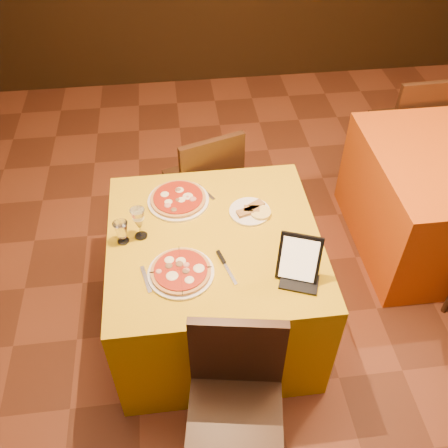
{
  "coord_description": "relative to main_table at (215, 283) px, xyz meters",
  "views": [
    {
      "loc": [
        -0.44,
        -1.31,
        2.61
      ],
      "look_at": [
        -0.23,
        0.45,
        0.86
      ],
      "focal_mm": 40.0,
      "sensor_mm": 36.0,
      "label": 1
    }
  ],
  "objects": [
    {
      "name": "pizza_far",
      "position": [
        -0.17,
        0.3,
        0.39
      ],
      "size": [
        0.34,
        0.34,
        0.03
      ],
      "rotation": [
        0.0,
        0.0,
        -0.4
      ],
      "color": "white",
      "rests_on": "main_table"
    },
    {
      "name": "cutlet_dish",
      "position": [
        0.21,
        0.16,
        0.39
      ],
      "size": [
        0.22,
        0.22,
        0.03
      ],
      "rotation": [
        0.0,
        0.0,
        0.31
      ],
      "color": "white",
      "rests_on": "main_table"
    },
    {
      "name": "wine_glass",
      "position": [
        -0.37,
        0.05,
        0.47
      ],
      "size": [
        0.08,
        0.08,
        0.19
      ],
      "primitive_type": null,
      "rotation": [
        0.0,
        0.0,
        -0.09
      ],
      "color": "#FFF390",
      "rests_on": "main_table"
    },
    {
      "name": "water_glass",
      "position": [
        -0.46,
        0.03,
        0.44
      ],
      "size": [
        0.08,
        0.08,
        0.13
      ],
      "primitive_type": null,
      "rotation": [
        0.0,
        0.0,
        -0.09
      ],
      "color": "white",
      "rests_on": "main_table"
    },
    {
      "name": "side_table",
      "position": [
        1.61,
        0.52,
        0.0
      ],
      "size": [
        1.1,
        1.1,
        0.75
      ],
      "primitive_type": "cube",
      "color": "#CA4F0D",
      "rests_on": "floor"
    },
    {
      "name": "tablet",
      "position": [
        0.37,
        -0.3,
        0.49
      ],
      "size": [
        0.22,
        0.16,
        0.24
      ],
      "primitive_type": "cube",
      "rotation": [
        -0.35,
        0.0,
        -0.37
      ],
      "color": "black",
      "rests_on": "main_table"
    },
    {
      "name": "chair_side_far",
      "position": [
        1.61,
        1.31,
        0.08
      ],
      "size": [
        0.4,
        0.4,
        0.91
      ],
      "primitive_type": null,
      "rotation": [
        0.0,
        0.0,
        3.18
      ],
      "color": "black",
      "rests_on": "floor"
    },
    {
      "name": "fork_near",
      "position": [
        -0.35,
        -0.24,
        0.38
      ],
      "size": [
        0.06,
        0.17,
        0.01
      ],
      "primitive_type": "cube",
      "rotation": [
        0.0,
        0.0,
        1.79
      ],
      "color": "silver",
      "rests_on": "main_table"
    },
    {
      "name": "knife",
      "position": [
        0.04,
        -0.23,
        0.38
      ],
      "size": [
        0.07,
        0.2,
        0.01
      ],
      "primitive_type": "cube",
      "rotation": [
        0.0,
        0.0,
        1.85
      ],
      "color": "#B6B7BD",
      "rests_on": "main_table"
    },
    {
      "name": "main_table",
      "position": [
        0.0,
        0.0,
        0.0
      ],
      "size": [
        1.1,
        1.1,
        0.75
      ],
      "primitive_type": "cube",
      "color": "gold",
      "rests_on": "floor"
    },
    {
      "name": "pizza_near",
      "position": [
        -0.18,
        -0.23,
        0.39
      ],
      "size": [
        0.32,
        0.32,
        0.03
      ],
      "rotation": [
        0.0,
        0.0,
        0.24
      ],
      "color": "white",
      "rests_on": "main_table"
    },
    {
      "name": "fork_far",
      "position": [
        -0.01,
        0.36,
        0.38
      ],
      "size": [
        0.09,
        0.15,
        0.01
      ],
      "primitive_type": "cube",
      "rotation": [
        0.0,
        0.0,
        2.09
      ],
      "color": "#A5A6AC",
      "rests_on": "main_table"
    },
    {
      "name": "floor",
      "position": [
        0.28,
        -0.47,
        -0.38
      ],
      "size": [
        6.0,
        7.0,
        0.01
      ],
      "primitive_type": "cube",
      "color": "#5E2D19",
      "rests_on": "ground"
    },
    {
      "name": "chair_main_near",
      "position": [
        0.0,
        -0.83,
        0.08
      ],
      "size": [
        0.52,
        0.52,
        0.91
      ],
      "primitive_type": null,
      "rotation": [
        0.0,
        0.0,
        -0.17
      ],
      "color": "black",
      "rests_on": "floor"
    },
    {
      "name": "chair_main_far",
      "position": [
        0.0,
        0.81,
        0.08
      ],
      "size": [
        0.53,
        0.53,
        0.91
      ],
      "primitive_type": null,
      "rotation": [
        0.0,
        0.0,
        3.45
      ],
      "color": "#31230F",
      "rests_on": "floor"
    }
  ]
}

